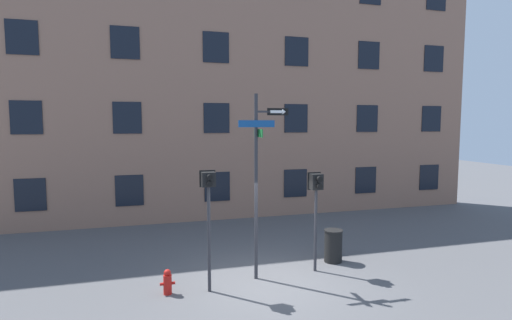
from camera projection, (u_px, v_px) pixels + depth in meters
name	position (u px, v px, depth m)	size (l,w,h in m)	color
ground_plane	(267.00, 284.00, 9.93)	(60.00, 60.00, 0.00)	#515154
building_facade	(215.00, 84.00, 16.23)	(24.00, 0.63, 11.16)	#936B56
street_sign_pole	(259.00, 172.00, 10.03)	(1.31, 0.73, 4.71)	#2D2D33
pedestrian_signal_left	(209.00, 199.00, 9.28)	(0.37, 0.40, 2.89)	#2D2D33
pedestrian_signal_right	(316.00, 194.00, 10.60)	(0.37, 0.40, 2.68)	#2D2D33
fire_hydrant	(168.00, 282.00, 9.31)	(0.35, 0.19, 0.60)	red
trash_bin	(333.00, 246.00, 11.48)	(0.54, 0.54, 0.93)	black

